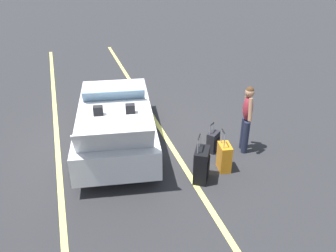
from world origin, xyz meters
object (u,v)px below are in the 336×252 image
traveler_person (247,116)px  convertible_car (115,119)px  suitcase_large_black (202,165)px  suitcase_small_carryon (213,142)px  suitcase_medium_bright (224,157)px

traveler_person → convertible_car: bearing=-10.8°
convertible_car → suitcase_large_black: (-2.20, -1.41, -0.22)m
convertible_car → suitcase_small_carryon: (-1.22, -2.12, -0.34)m
traveler_person → suitcase_large_black: bearing=44.2°
suitcase_medium_bright → traveler_person: (0.58, -0.81, 0.62)m
suitcase_large_black → suitcase_small_carryon: 1.21m
convertible_car → suitcase_medium_bright: 2.86m
suitcase_medium_bright → traveler_person: 1.17m
convertible_car → traveler_person: size_ratio=2.67×
suitcase_medium_bright → suitcase_small_carryon: size_ratio=1.34×
suitcase_small_carryon → traveler_person: 1.01m
suitcase_large_black → suitcase_medium_bright: 0.66m
suitcase_small_carryon → suitcase_medium_bright: bearing=-46.9°
convertible_car → traveler_person: traveler_person is taller
suitcase_medium_bright → suitcase_small_carryon: 0.78m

